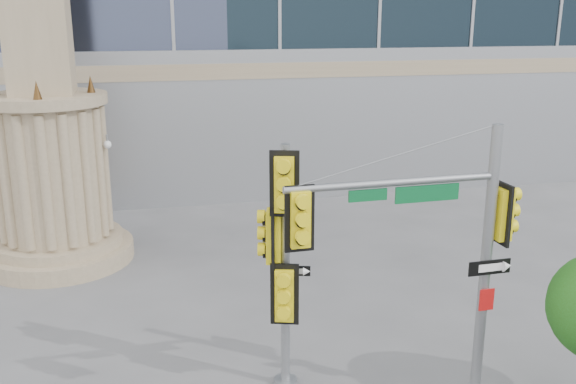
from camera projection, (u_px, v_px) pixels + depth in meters
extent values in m
cylinder|color=gray|center=(60.00, 252.00, 19.69)|extent=(4.40, 4.40, 0.50)
cylinder|color=gray|center=(59.00, 240.00, 19.58)|extent=(3.80, 3.80, 0.30)
cylinder|color=gray|center=(52.00, 172.00, 19.00)|extent=(3.00, 3.00, 4.00)
cylinder|color=gray|center=(45.00, 99.00, 18.42)|extent=(3.50, 3.50, 0.30)
cone|color=#472D14|center=(91.00, 84.00, 18.59)|extent=(0.24, 0.24, 0.50)
cylinder|color=slate|center=(485.00, 272.00, 11.79)|extent=(0.20, 0.20, 5.48)
cylinder|color=slate|center=(393.00, 183.00, 10.83)|extent=(3.84, 0.26, 0.13)
cube|color=#0A5C2B|center=(427.00, 193.00, 11.03)|extent=(1.19, 0.08, 0.29)
cube|color=yellow|center=(299.00, 219.00, 10.56)|extent=(0.51, 0.27, 1.14)
cube|color=yellow|center=(503.00, 214.00, 11.56)|extent=(0.27, 0.51, 1.14)
cube|color=black|center=(489.00, 267.00, 11.64)|extent=(0.84, 0.06, 0.27)
cube|color=#B71110|center=(487.00, 300.00, 11.81)|extent=(0.29, 0.04, 0.42)
cylinder|color=slate|center=(286.00, 381.00, 13.12)|extent=(0.48, 0.48, 0.12)
cylinder|color=slate|center=(285.00, 270.00, 12.46)|extent=(0.18, 0.18, 5.01)
cube|color=yellow|center=(284.00, 184.00, 11.76)|extent=(0.61, 0.43, 1.25)
cube|color=yellow|center=(274.00, 236.00, 12.29)|extent=(0.43, 0.61, 1.25)
cube|color=yellow|center=(285.00, 294.00, 12.36)|extent=(0.61, 0.43, 1.25)
cube|color=black|center=(294.00, 271.00, 12.32)|extent=(0.60, 0.21, 0.20)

